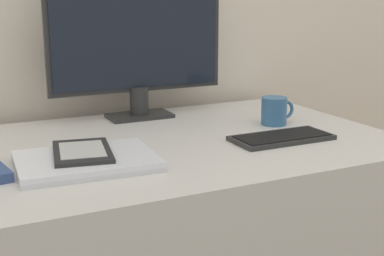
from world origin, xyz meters
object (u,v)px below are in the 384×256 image
(keyboard, at_px, (282,138))
(coffee_mug, at_px, (275,111))
(monitor, at_px, (137,43))
(ereader, at_px, (82,151))
(laptop, at_px, (86,161))

(keyboard, bearing_deg, coffee_mug, 61.74)
(monitor, bearing_deg, coffee_mug, -38.86)
(ereader, bearing_deg, coffee_mug, 11.21)
(laptop, bearing_deg, ereader, 94.74)
(keyboard, bearing_deg, monitor, 120.13)
(monitor, distance_m, keyboard, 0.53)
(keyboard, distance_m, ereader, 0.52)
(monitor, bearing_deg, keyboard, -59.87)
(ereader, distance_m, coffee_mug, 0.62)
(laptop, distance_m, coffee_mug, 0.62)
(monitor, xyz_separation_m, laptop, (-0.28, -0.41, -0.22))
(monitor, xyz_separation_m, keyboard, (0.24, -0.42, -0.22))
(monitor, relative_size, laptop, 1.75)
(laptop, height_order, ereader, ereader)
(keyboard, xyz_separation_m, coffee_mug, (0.08, 0.16, 0.03))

